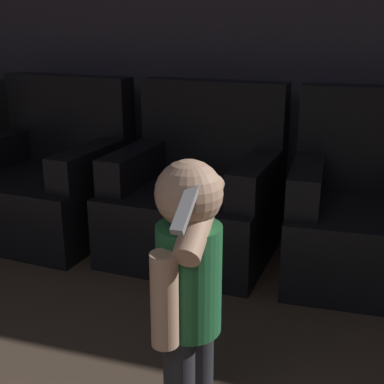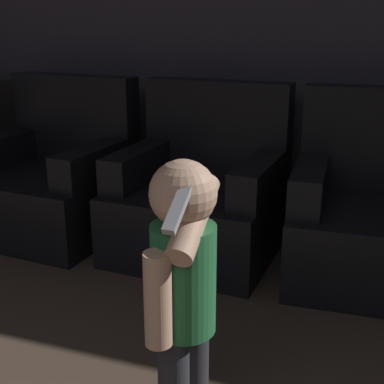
# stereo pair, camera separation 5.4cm
# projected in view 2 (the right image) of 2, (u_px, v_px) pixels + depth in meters

# --- Properties ---
(wall_back) EXTENTS (8.40, 0.05, 2.60)m
(wall_back) POSITION_uv_depth(u_px,v_px,m) (255.00, 23.00, 3.38)
(wall_back) COLOR #3D3842
(wall_back) RESTS_ON ground_plane
(armchair_left) EXTENTS (0.96, 0.91, 0.98)m
(armchair_left) POSITION_uv_depth(u_px,v_px,m) (54.00, 181.00, 3.45)
(armchair_left) COLOR black
(armchair_left) RESTS_ON ground_plane
(armchair_middle) EXTENTS (0.94, 0.89, 0.98)m
(armchair_middle) POSITION_uv_depth(u_px,v_px,m) (201.00, 197.00, 3.13)
(armchair_middle) COLOR black
(armchair_middle) RESTS_ON ground_plane
(armchair_right) EXTENTS (0.93, 0.88, 0.98)m
(armchair_right) POSITION_uv_depth(u_px,v_px,m) (379.00, 217.00, 2.82)
(armchair_right) COLOR black
(armchair_right) RESTS_ON ground_plane
(person_toddler) EXTENTS (0.21, 0.36, 0.94)m
(person_toddler) POSITION_uv_depth(u_px,v_px,m) (183.00, 280.00, 1.66)
(person_toddler) COLOR #28282D
(person_toddler) RESTS_ON ground_plane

